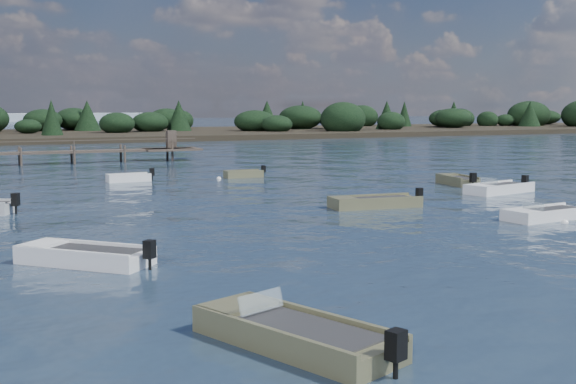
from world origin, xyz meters
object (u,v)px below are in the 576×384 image
tender_far_white (129,179)px  dinghy_mid_white_a (547,216)px  dinghy_extra_b (375,204)px  dinghy_extra_a (457,182)px  dinghy_mid_white_b (499,190)px  dinghy_near_olive (294,339)px  tender_far_grey_b (244,175)px  dinghy_mid_grey (85,259)px

tender_far_white → dinghy_mid_white_a: bearing=-60.2°
dinghy_extra_b → dinghy_extra_a: bearing=33.0°
dinghy_mid_white_a → tender_far_white: size_ratio=1.47×
dinghy_extra_b → dinghy_mid_white_b: bearing=12.3°
dinghy_mid_white_a → dinghy_extra_b: size_ratio=0.95×
dinghy_near_olive → dinghy_mid_white_b: size_ratio=1.04×
dinghy_extra_a → tender_far_grey_b: 14.48m
dinghy_near_olive → tender_far_grey_b: bearing=70.6°
dinghy_extra_a → dinghy_extra_b: bearing=-147.0°
dinghy_extra_a → dinghy_mid_white_a: (-5.08, -12.81, -0.03)m
dinghy_mid_grey → tender_far_white: (6.57, 24.09, -0.01)m
dinghy_extra_b → dinghy_mid_grey: bearing=-154.5°
dinghy_mid_grey → dinghy_near_olive: 10.16m
dinghy_mid_white_a → tender_far_grey_b: bearing=103.6°
dinghy_mid_grey → tender_far_white: 24.97m
dinghy_near_olive → dinghy_extra_b: dinghy_near_olive is taller
dinghy_mid_grey → tender_far_grey_b: (14.40, 23.53, -0.02)m
dinghy_mid_grey → dinghy_mid_white_b: size_ratio=0.85×
tender_far_grey_b → dinghy_extra_a: bearing=-43.1°
dinghy_extra_a → dinghy_mid_white_b: dinghy_mid_white_b is taller
dinghy_near_olive → tender_far_white: (3.88, 33.89, -0.01)m
dinghy_mid_grey → tender_far_white: dinghy_mid_grey is taller
dinghy_extra_a → dinghy_near_olive: dinghy_near_olive is taller
tender_far_white → dinghy_extra_a: bearing=-29.6°
dinghy_near_olive → dinghy_extra_b: (12.26, 16.94, -0.01)m
dinghy_near_olive → dinghy_mid_white_a: 20.23m
dinghy_extra_b → dinghy_mid_white_b: dinghy_mid_white_b is taller
dinghy_mid_white_b → dinghy_mid_white_a: bearing=-118.6°
tender_far_grey_b → dinghy_near_olive: bearing=-109.4°
dinghy_extra_a → dinghy_mid_white_b: (-0.52, -4.45, -0.01)m
dinghy_mid_white_a → tender_far_white: dinghy_mid_white_a is taller
dinghy_mid_white_a → dinghy_extra_b: (-4.94, 6.30, 0.01)m
dinghy_mid_white_a → dinghy_extra_b: dinghy_extra_b is taller
dinghy_near_olive → dinghy_mid_white_a: bearing=31.7°
dinghy_extra_a → dinghy_mid_grey: size_ratio=0.88×
tender_far_grey_b → tender_far_white: (-7.83, 0.56, 0.01)m
dinghy_mid_white_b → tender_far_grey_b: bearing=125.1°
dinghy_mid_white_b → tender_far_white: dinghy_mid_white_b is taller
dinghy_mid_white_a → dinghy_mid_grey: bearing=-177.6°
dinghy_near_olive → dinghy_extra_a: bearing=46.5°
dinghy_mid_white_b → dinghy_near_olive: bearing=-138.9°
dinghy_mid_grey → dinghy_extra_a: bearing=28.6°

